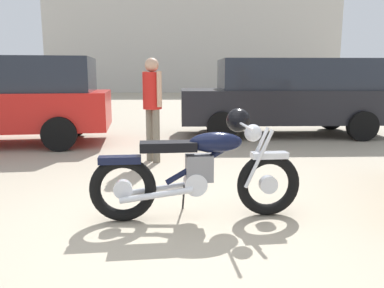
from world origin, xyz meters
name	(u,v)px	position (x,y,z in m)	size (l,w,h in m)	color
ground_plane	(156,233)	(0.00, 0.00, 0.00)	(80.00, 80.00, 0.00)	tan
vintage_motorcycle	(202,169)	(0.43, 0.41, 0.49)	(2.08, 0.73, 1.07)	black
bystander	(152,99)	(-0.27, 2.89, 1.02)	(0.33, 0.37, 1.66)	#706656
blue_hatchback_right	(288,95)	(2.62, 5.66, 0.94)	(4.73, 2.04, 1.74)	black
industrial_building	(192,42)	(0.81, 31.25, 4.16)	(22.58, 10.46, 15.84)	beige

